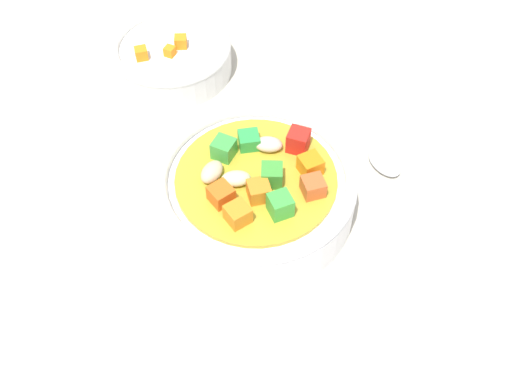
# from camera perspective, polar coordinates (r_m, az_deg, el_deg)

# --- Properties ---
(ground_plane) EXTENTS (1.40, 1.40, 0.02)m
(ground_plane) POSITION_cam_1_polar(r_m,az_deg,el_deg) (0.58, 0.00, -2.07)
(ground_plane) COLOR #BAB2A0
(soup_bowl_main) EXTENTS (0.17, 0.17, 0.06)m
(soup_bowl_main) POSITION_cam_1_polar(r_m,az_deg,el_deg) (0.55, 0.02, 0.19)
(soup_bowl_main) COLOR white
(soup_bowl_main) RESTS_ON ground_plane
(spoon) EXTENTS (0.16, 0.15, 0.01)m
(spoon) POSITION_cam_1_polar(r_m,az_deg,el_deg) (0.59, 15.21, -1.36)
(spoon) COLOR silver
(spoon) RESTS_ON ground_plane
(side_bowl_small) EXTENTS (0.13, 0.13, 0.04)m
(side_bowl_small) POSITION_cam_1_polar(r_m,az_deg,el_deg) (0.69, -7.65, 12.12)
(side_bowl_small) COLOR white
(side_bowl_small) RESTS_ON ground_plane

